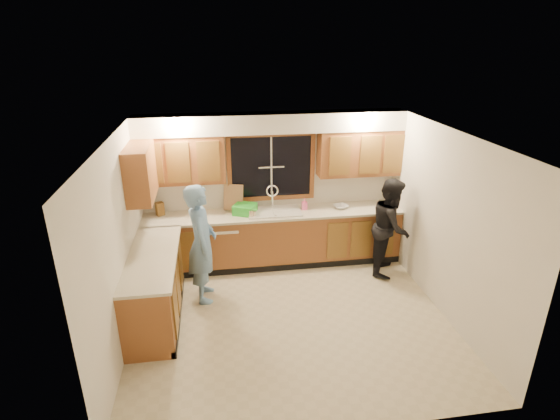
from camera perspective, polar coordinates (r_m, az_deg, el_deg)
The scene contains 26 objects.
floor at distance 6.15m, azimuth 1.41°, elevation -13.90°, with size 4.20×4.20×0.00m, color beige.
ceiling at distance 5.11m, azimuth 1.67°, elevation 9.49°, with size 4.20×4.20×0.00m, color white.
wall_back at distance 7.26m, azimuth -1.13°, elevation 3.00°, with size 4.20×4.20×0.00m, color silver.
wall_left at distance 5.57m, azimuth -20.32°, elevation -4.49°, with size 3.80×3.80×0.00m, color silver.
wall_right at distance 6.22m, azimuth 20.95°, elevation -1.82°, with size 3.80×3.80×0.00m, color silver.
base_cabinets_back at distance 7.29m, azimuth -0.77°, elevation -3.79°, with size 4.20×0.60×0.88m, color brown.
base_cabinets_left at distance 6.20m, azimuth -16.01°, elevation -9.68°, with size 0.60×1.90×0.88m, color brown.
countertop_back at distance 7.09m, azimuth -0.77°, elevation -0.49°, with size 4.20×0.63×0.04m, color beige.
countertop_left at distance 5.98m, azimuth -16.32°, elevation -5.91°, with size 0.63×1.90×0.04m, color beige.
upper_cabinets_left at distance 6.90m, azimuth -12.86°, elevation 6.43°, with size 1.35×0.33×0.75m, color brown.
upper_cabinets_right at distance 7.26m, azimuth 10.32°, elevation 7.39°, with size 1.35×0.33×0.75m, color brown.
upper_cabinets_return at distance 6.37m, azimuth -17.76°, elevation 4.67°, with size 0.33×0.90×0.75m, color brown.
soffit at distance 6.81m, azimuth -1.00°, elevation 11.32°, with size 4.20×0.35×0.30m, color white.
window_frame at distance 7.15m, azimuth -1.14°, elevation 5.64°, with size 1.44×0.03×1.14m.
sink at distance 7.12m, azimuth -0.79°, elevation -0.69°, with size 0.86×0.52×0.57m.
dishwasher at distance 7.24m, azimuth -7.45°, elevation -4.45°, with size 0.60×0.56×0.82m, color silver.
stove at distance 5.72m, azimuth -16.64°, elevation -12.55°, with size 0.58×0.75×0.90m, color silver.
man at distance 6.25m, azimuth -10.18°, elevation -4.33°, with size 0.64×0.42×1.75m, color #6A97C9.
woman at distance 7.11m, azimuth 14.26°, elevation -2.11°, with size 0.76×0.60×1.57m, color black.
knife_block at distance 7.21m, azimuth -15.42°, elevation 0.15°, with size 0.12×0.10×0.21m, color brown.
cutting_board at distance 7.17m, azimuth -6.10°, elevation 1.65°, with size 0.32×0.02×0.43m, color tan.
dish_crate at distance 7.04m, azimuth -4.60°, elevation 0.12°, with size 0.33×0.31×0.15m, color green.
soap_bottle at distance 7.19m, azimuth 3.22°, elevation 0.79°, with size 0.09×0.09×0.19m, color pink.
bowl at distance 7.32m, azimuth 7.97°, elevation 0.45°, with size 0.23×0.23×0.06m, color silver.
can_left at distance 6.87m, azimuth -3.78°, elevation -0.55°, with size 0.07×0.07×0.13m, color beige.
can_right at distance 6.90m, azimuth -3.39°, elevation -0.53°, with size 0.06×0.06×0.11m, color beige.
Camera 1 is at (-0.91, -4.91, 3.59)m, focal length 28.00 mm.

